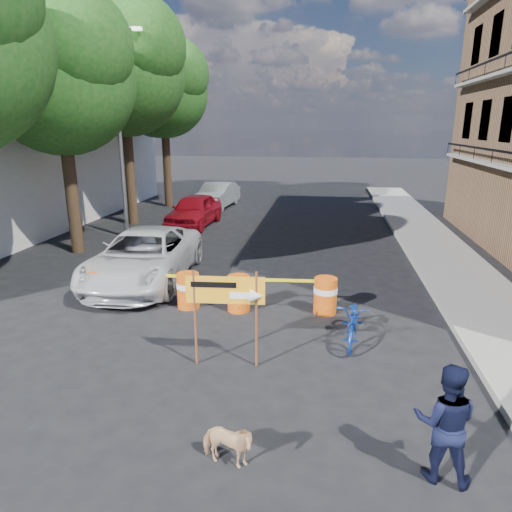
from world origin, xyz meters
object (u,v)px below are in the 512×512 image
(bicycle, at_px, (355,302))
(sedan_red, at_px, (194,210))
(detour_sign, at_px, (236,297))
(sedan_silver, at_px, (217,195))
(barrel_far_left, at_px, (99,285))
(barrel_mid_right, at_px, (239,293))
(pedestrian, at_px, (445,423))
(dog, at_px, (227,445))
(barrel_mid_left, at_px, (188,290))
(suv_white, at_px, (144,257))
(barrel_far_right, at_px, (325,295))

(bicycle, xyz_separation_m, sedan_red, (-6.61, 10.85, -0.19))
(detour_sign, bearing_deg, sedan_silver, 100.11)
(barrel_far_left, height_order, barrel_mid_right, same)
(pedestrian, xyz_separation_m, dog, (-2.80, -0.23, -0.49))
(pedestrian, bearing_deg, barrel_mid_right, -43.12)
(detour_sign, bearing_deg, barrel_mid_left, 118.81)
(sedan_silver, bearing_deg, suv_white, -80.34)
(barrel_mid_left, xyz_separation_m, bicycle, (4.03, -1.33, 0.44))
(detour_sign, relative_size, sedan_silver, 0.45)
(barrel_far_left, bearing_deg, barrel_mid_left, 0.51)
(pedestrian, bearing_deg, detour_sign, -26.13)
(suv_white, height_order, sedan_silver, suv_white)
(barrel_mid_left, relative_size, suv_white, 0.17)
(barrel_far_left, distance_m, barrel_mid_left, 2.40)
(detour_sign, xyz_separation_m, bicycle, (2.26, 1.35, -0.48))
(barrel_far_left, bearing_deg, pedestrian, -34.83)
(sedan_silver, bearing_deg, barrel_far_left, -82.89)
(barrel_far_left, height_order, barrel_mid_left, same)
(detour_sign, bearing_deg, sedan_red, 105.18)
(barrel_mid_right, xyz_separation_m, sedan_silver, (-3.97, 14.40, 0.23))
(bicycle, relative_size, sedan_red, 0.43)
(barrel_far_left, xyz_separation_m, sedan_red, (-0.18, 9.54, 0.25))
(detour_sign, distance_m, bicycle, 2.68)
(barrel_mid_right, height_order, barrel_far_right, same)
(barrel_far_left, height_order, sedan_red, sedan_red)
(sedan_red, bearing_deg, bicycle, -55.33)
(barrel_mid_right, relative_size, detour_sign, 0.47)
(barrel_far_left, bearing_deg, sedan_red, 91.10)
(suv_white, bearing_deg, bicycle, -30.82)
(bicycle, bearing_deg, pedestrian, -70.02)
(barrel_mid_right, height_order, pedestrian, pedestrian)
(dog, bearing_deg, detour_sign, 18.27)
(barrel_mid_left, distance_m, barrel_mid_right, 1.30)
(dog, bearing_deg, barrel_mid_right, 18.98)
(barrel_mid_left, xyz_separation_m, pedestrian, (4.95, -5.14, 0.35))
(barrel_far_right, height_order, sedan_red, sedan_red)
(barrel_mid_left, bearing_deg, detour_sign, -56.76)
(suv_white, distance_m, sedan_red, 7.78)
(detour_sign, bearing_deg, barrel_mid_right, 95.37)
(barrel_far_left, distance_m, barrel_mid_right, 3.70)
(barrel_mid_right, distance_m, barrel_far_right, 2.13)
(barrel_far_left, xyz_separation_m, detour_sign, (4.16, -2.67, 0.92))
(barrel_mid_left, relative_size, barrel_mid_right, 1.00)
(dog, bearing_deg, pedestrian, -75.45)
(barrel_far_left, distance_m, barrel_far_right, 5.83)
(barrel_mid_right, bearing_deg, barrel_mid_left, 179.44)
(barrel_mid_left, distance_m, dog, 5.79)
(dog, xyz_separation_m, sedan_red, (-4.74, 14.88, 0.39))
(barrel_mid_right, distance_m, sedan_red, 10.30)
(barrel_far_left, bearing_deg, barrel_far_right, 1.76)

